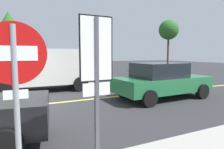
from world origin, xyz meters
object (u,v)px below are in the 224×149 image
object	(u,v)px
speed_limit_sign	(96,66)
tree_centre_verge	(9,26)
car_green_crossing	(161,80)
tree_left_verge	(169,30)
white_van	(42,67)
stop_sign	(15,83)

from	to	relation	value
speed_limit_sign	tree_centre_verge	world-z (taller)	tree_centre_verge
car_green_crossing	tree_left_verge	bearing A→B (deg)	47.29
white_van	car_green_crossing	xyz separation A→B (m)	(4.48, -4.17, -0.48)
stop_sign	car_green_crossing	world-z (taller)	stop_sign
white_van	tree_centre_verge	world-z (taller)	tree_centre_verge
car_green_crossing	tree_centre_verge	size ratio (longest dim) A/B	0.88
white_van	tree_centre_verge	size ratio (longest dim) A/B	1.08
stop_sign	white_van	size ratio (longest dim) A/B	0.44
tree_centre_verge	tree_left_verge	bearing A→B (deg)	2.26
stop_sign	tree_centre_verge	size ratio (longest dim) A/B	0.48
stop_sign	car_green_crossing	distance (m)	7.10
speed_limit_sign	car_green_crossing	distance (m)	6.16
stop_sign	tree_centre_verge	xyz separation A→B (m)	(-0.32, 13.15, 2.27)
stop_sign	tree_centre_verge	world-z (taller)	tree_centre_verge
speed_limit_sign	white_van	distance (m)	8.16
stop_sign	white_van	xyz separation A→B (m)	(1.24, 8.31, -0.33)
stop_sign	car_green_crossing	xyz separation A→B (m)	(5.72, 4.13, -0.81)
white_van	tree_left_verge	size ratio (longest dim) A/B	0.96
white_van	tree_centre_verge	distance (m)	5.71
speed_limit_sign	car_green_crossing	xyz separation A→B (m)	(4.60, 3.98, -0.97)
stop_sign	speed_limit_sign	world-z (taller)	speed_limit_sign
speed_limit_sign	white_van	xyz separation A→B (m)	(0.12, 8.15, -0.50)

